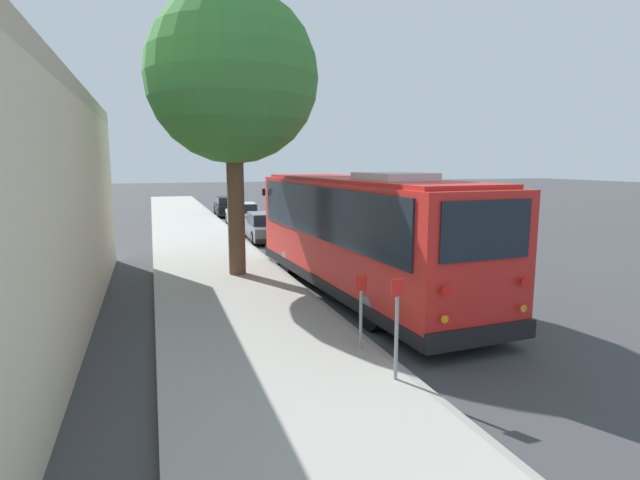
% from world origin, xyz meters
% --- Properties ---
extents(ground_plane, '(160.00, 160.00, 0.00)m').
position_xyz_m(ground_plane, '(0.00, 0.00, 0.00)').
color(ground_plane, '#3D3D3F').
extents(sidewalk_slab, '(80.00, 3.87, 0.15)m').
position_xyz_m(sidewalk_slab, '(0.00, 3.67, 0.07)').
color(sidewalk_slab, '#A3A099').
rests_on(sidewalk_slab, ground).
extents(curb_strip, '(80.00, 0.14, 0.15)m').
position_xyz_m(curb_strip, '(0.00, 1.66, 0.07)').
color(curb_strip, gray).
rests_on(curb_strip, ground).
extents(shuttle_bus, '(10.46, 3.16, 3.36)m').
position_xyz_m(shuttle_bus, '(-0.98, 0.23, 1.80)').
color(shuttle_bus, red).
rests_on(shuttle_bus, ground).
extents(parked_sedan_gray, '(4.40, 1.91, 1.28)m').
position_xyz_m(parked_sedan_gray, '(9.40, 0.52, 0.59)').
color(parked_sedan_gray, slate).
rests_on(parked_sedan_gray, ground).
extents(parked_sedan_silver, '(4.33, 2.02, 1.33)m').
position_xyz_m(parked_sedan_silver, '(14.83, 0.68, 0.62)').
color(parked_sedan_silver, '#A8AAAF').
rests_on(parked_sedan_silver, ground).
extents(parked_sedan_black, '(4.23, 1.82, 1.27)m').
position_xyz_m(parked_sedan_black, '(20.94, 0.61, 0.58)').
color(parked_sedan_black, black).
rests_on(parked_sedan_black, ground).
extents(street_tree, '(5.08, 5.08, 9.24)m').
position_xyz_m(street_tree, '(2.05, 3.10, 6.42)').
color(street_tree, brown).
rests_on(street_tree, sidewalk_slab).
extents(sign_post_near, '(0.06, 0.22, 1.65)m').
position_xyz_m(sign_post_near, '(-6.59, 1.96, 1.00)').
color(sign_post_near, gray).
rests_on(sign_post_near, sidewalk_slab).
extents(sign_post_far, '(0.06, 0.22, 1.39)m').
position_xyz_m(sign_post_far, '(-5.17, 1.96, 0.87)').
color(sign_post_far, gray).
rests_on(sign_post_far, sidewalk_slab).
extents(lane_stripe_mid, '(2.40, 0.14, 0.01)m').
position_xyz_m(lane_stripe_mid, '(-2.15, -3.40, 0.00)').
color(lane_stripe_mid, silver).
rests_on(lane_stripe_mid, ground).
extents(lane_stripe_ahead, '(2.40, 0.14, 0.01)m').
position_xyz_m(lane_stripe_ahead, '(3.85, -3.40, 0.00)').
color(lane_stripe_ahead, silver).
rests_on(lane_stripe_ahead, ground).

